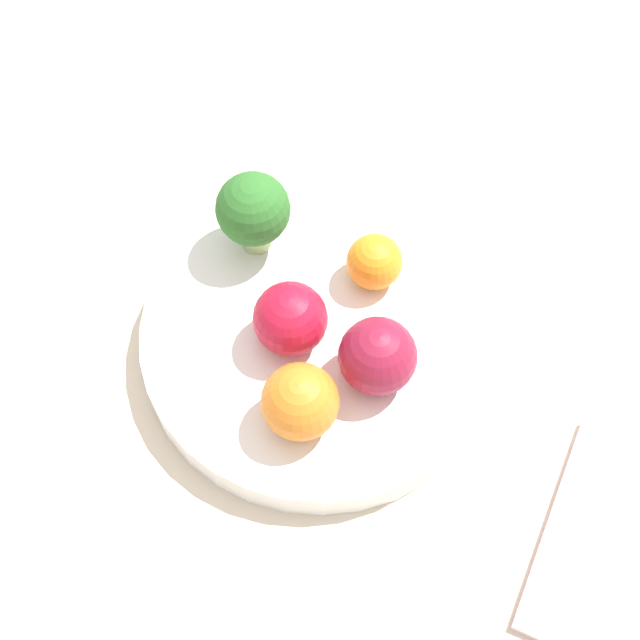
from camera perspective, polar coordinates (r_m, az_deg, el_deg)
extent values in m
plane|color=gray|center=(0.63, 0.00, -2.55)|extent=(6.00, 6.00, 0.00)
cube|color=beige|center=(0.62, 0.00, -2.12)|extent=(1.20, 1.20, 0.02)
cylinder|color=white|center=(0.60, 0.00, -1.10)|extent=(0.24, 0.24, 0.03)
cylinder|color=#99C17A|center=(0.62, -4.14, 5.52)|extent=(0.02, 0.02, 0.02)
sphere|color=#2D6B28|center=(0.60, -4.31, 7.10)|extent=(0.05, 0.05, 0.05)
sphere|color=maroon|center=(0.55, 3.70, -2.34)|extent=(0.05, 0.05, 0.05)
sphere|color=#B7142D|center=(0.56, -1.92, 0.08)|extent=(0.05, 0.05, 0.05)
sphere|color=orange|center=(0.54, -1.52, -5.22)|extent=(0.05, 0.05, 0.05)
sphere|color=orange|center=(0.59, 3.51, 3.74)|extent=(0.04, 0.04, 0.04)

